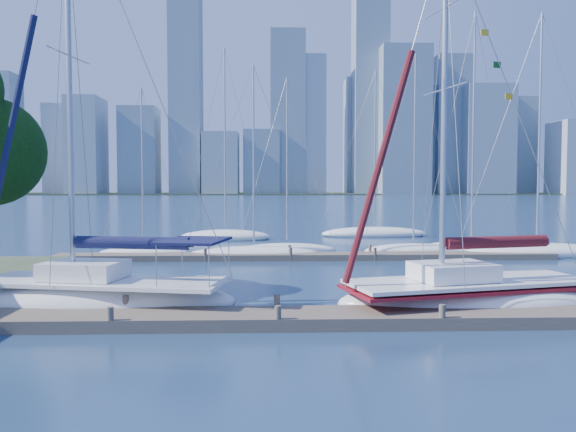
{
  "coord_description": "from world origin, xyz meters",
  "views": [
    {
      "loc": [
        -0.26,
        -17.6,
        4.38
      ],
      "look_at": [
        0.47,
        4.0,
        3.25
      ],
      "focal_mm": 35.0,
      "sensor_mm": 36.0,
      "label": 1
    }
  ],
  "objects": [
    {
      "name": "ground",
      "position": [
        0.0,
        0.0,
        0.0
      ],
      "size": [
        700.0,
        700.0,
        0.0
      ],
      "primitive_type": "plane",
      "color": "navy",
      "rests_on": "ground"
    },
    {
      "name": "near_dock",
      "position": [
        0.0,
        0.0,
        0.2
      ],
      "size": [
        26.0,
        2.0,
        0.4
      ],
      "primitive_type": "cube",
      "color": "#4E4239",
      "rests_on": "ground"
    },
    {
      "name": "far_dock",
      "position": [
        2.0,
        16.0,
        0.18
      ],
      "size": [
        30.0,
        1.8,
        0.36
      ],
      "primitive_type": "cube",
      "color": "#4E4239",
      "rests_on": "ground"
    },
    {
      "name": "far_shore",
      "position": [
        0.0,
        320.0,
        0.0
      ],
      "size": [
        800.0,
        100.0,
        1.5
      ],
      "primitive_type": "cube",
      "color": "#38472D",
      "rests_on": "ground"
    },
    {
      "name": "sailboat_navy",
      "position": [
        -6.15,
        2.23,
        1.2
      ],
      "size": [
        9.84,
        4.78,
        16.04
      ],
      "rotation": [
        0.0,
        0.0,
        -0.19
      ],
      "color": "white",
      "rests_on": "ground"
    },
    {
      "name": "sailboat_maroon",
      "position": [
        6.78,
        1.82,
        1.0
      ],
      "size": [
        9.78,
        5.15,
        13.78
      ],
      "rotation": [
        0.0,
        0.0,
        0.24
      ],
      "color": "white",
      "rests_on": "ground"
    },
    {
      "name": "bg_boat_0",
      "position": [
        -8.12,
        17.61,
        0.23
      ],
      "size": [
        5.99,
        3.32,
        10.8
      ],
      "rotation": [
        0.0,
        0.0,
        -0.26
      ],
      "color": "white",
      "rests_on": "ground"
    },
    {
      "name": "bg_boat_1",
      "position": [
        -1.2,
        16.9,
        0.24
      ],
      "size": [
        8.19,
        2.32,
        12.09
      ],
      "rotation": [
        0.0,
        0.0,
        0.03
      ],
      "color": "white",
      "rests_on": "ground"
    },
    {
      "name": "bg_boat_2",
      "position": [
        0.93,
        19.31,
        0.23
      ],
      "size": [
        6.77,
        3.69,
        11.85
      ],
      "rotation": [
        0.0,
        0.0,
        0.29
      ],
      "color": "white",
      "rests_on": "ground"
    },
    {
      "name": "bg_boat_3",
      "position": [
        9.12,
        18.37,
        0.26
      ],
      "size": [
        6.72,
        4.22,
        13.19
      ],
      "rotation": [
        0.0,
        0.0,
        -0.37
      ],
      "color": "white",
      "rests_on": "ground"
    },
    {
      "name": "bg_boat_4",
      "position": [
        13.18,
        19.05,
        0.32
      ],
      "size": [
        7.51,
        4.09,
        16.15
      ],
      "rotation": [
        0.0,
        0.0,
        0.25
      ],
      "color": "white",
      "rests_on": "ground"
    },
    {
      "name": "bg_boat_5",
      "position": [
        16.61,
        17.03,
        0.3
      ],
      "size": [
        9.58,
        4.41,
        15.52
      ],
      "rotation": [
        0.0,
        0.0,
        -0.22
      ],
      "color": "white",
      "rests_on": "ground"
    },
    {
      "name": "bg_boat_6",
      "position": [
        -3.85,
        28.56,
        0.32
      ],
      "size": [
        7.87,
        5.1,
        16.04
      ],
      "rotation": [
        0.0,
        0.0,
        -0.38
      ],
      "color": "white",
      "rests_on": "ground"
    },
    {
      "name": "bg_boat_7",
      "position": [
        9.01,
        31.33,
        0.29
      ],
      "size": [
        9.55,
        3.75,
        14.83
      ],
      "rotation": [
        0.0,
        0.0,
        -0.14
      ],
      "color": "white",
      "rests_on": "ground"
    },
    {
      "name": "skyline",
      "position": [
        27.73,
        290.3,
        35.57
      ],
      "size": [
        502.78,
        51.31,
        115.2
      ],
      "color": "#7F90A4",
      "rests_on": "ground"
    }
  ]
}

